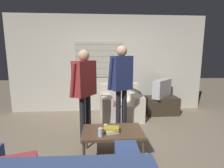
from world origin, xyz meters
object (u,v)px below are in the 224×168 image
object	(u,v)px
tv	(162,88)
book_stack	(112,130)
armchair_beige	(121,105)
coffee_table	(113,133)
person_right_standing	(121,79)
soda_can	(100,132)
person_left_standing	(84,84)
spare_remote	(106,126)

from	to	relation	value
tv	book_stack	distance (m)	2.36
tv	book_stack	xyz separation A→B (m)	(-1.43, -1.87, -0.23)
armchair_beige	coffee_table	world-z (taller)	armchair_beige
person_right_standing	soda_can	xyz separation A→B (m)	(-0.41, -1.02, -0.61)
armchair_beige	person_left_standing	bearing A→B (deg)	48.41
armchair_beige	person_right_standing	size ratio (longest dim) A/B	0.59
person_left_standing	spare_remote	bearing A→B (deg)	-104.05
tv	spare_remote	size ratio (longest dim) A/B	4.67
book_stack	soda_can	distance (m)	0.20
book_stack	spare_remote	bearing A→B (deg)	110.28
armchair_beige	coffee_table	distance (m)	1.63
person_left_standing	book_stack	distance (m)	0.97
person_right_standing	soda_can	bearing A→B (deg)	-141.76
coffee_table	book_stack	distance (m)	0.10
coffee_table	tv	bearing A→B (deg)	52.15
coffee_table	tv	xyz separation A→B (m)	(1.41, 1.81, 0.31)
tv	coffee_table	bearing A→B (deg)	6.85
book_stack	tv	bearing A→B (deg)	52.62
coffee_table	person_right_standing	distance (m)	1.13
spare_remote	person_right_standing	bearing A→B (deg)	58.38
book_stack	spare_remote	xyz separation A→B (m)	(-0.08, 0.21, -0.03)
person_left_standing	spare_remote	distance (m)	0.83
person_right_standing	tv	bearing A→B (deg)	9.79
coffee_table	person_left_standing	xyz separation A→B (m)	(-0.46, 0.59, 0.66)
book_stack	coffee_table	bearing A→B (deg)	70.69
person_left_standing	person_right_standing	xyz separation A→B (m)	(0.69, 0.25, 0.05)
person_right_standing	armchair_beige	bearing A→B (deg)	53.71
tv	person_left_standing	distance (m)	2.26
armchair_beige	spare_remote	xyz separation A→B (m)	(-0.42, -1.45, 0.10)
person_right_standing	soda_can	distance (m)	1.26
soda_can	coffee_table	bearing A→B (deg)	43.60
coffee_table	spare_remote	size ratio (longest dim) A/B	6.80
person_right_standing	book_stack	size ratio (longest dim) A/B	7.24
coffee_table	person_right_standing	bearing A→B (deg)	74.69
soda_can	spare_remote	size ratio (longest dim) A/B	0.94
coffee_table	person_right_standing	xyz separation A→B (m)	(0.23, 0.84, 0.71)
armchair_beige	tv	distance (m)	1.16
tv	spare_remote	xyz separation A→B (m)	(-1.50, -1.66, -0.26)
tv	spare_remote	distance (m)	2.25
person_right_standing	spare_remote	size ratio (longest dim) A/B	12.75
armchair_beige	tv	size ratio (longest dim) A/B	1.62
armchair_beige	coffee_table	xyz separation A→B (m)	(-0.32, -1.60, 0.05)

